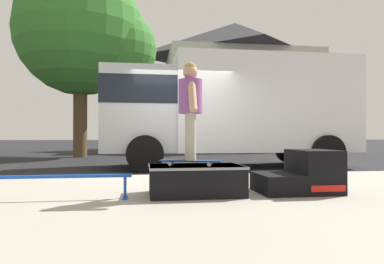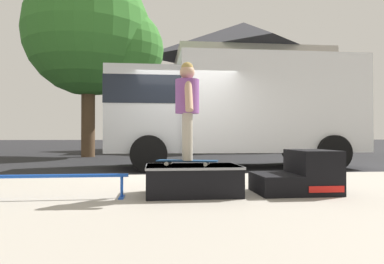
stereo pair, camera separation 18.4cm
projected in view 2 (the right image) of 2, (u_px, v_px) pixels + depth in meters
name	position (u px, v px, depth m)	size (l,w,h in m)	color
ground_plane	(191.00, 177.00, 7.30)	(140.00, 140.00, 0.00)	black
sidewalk_slab	(216.00, 201.00, 4.32)	(50.00, 5.00, 0.12)	#A8A093
skate_box	(193.00, 179.00, 4.40)	(1.20, 0.78, 0.38)	black
kicker_ramp	(301.00, 175.00, 4.56)	(1.04, 0.76, 0.57)	black
grind_rail	(57.00, 180.00, 4.12)	(1.70, 0.28, 0.30)	blue
skateboard	(187.00, 161.00, 4.36)	(0.80, 0.41, 0.07)	navy
skater_kid	(187.00, 102.00, 4.37)	(0.31, 0.65, 1.26)	#B7AD99
box_truck	(232.00, 107.00, 9.65)	(6.91, 2.63, 3.05)	white
street_tree_main	(96.00, 37.00, 14.42)	(5.81, 5.28, 7.87)	brown
house_behind	(244.00, 85.00, 22.43)	(9.54, 8.23, 8.40)	beige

